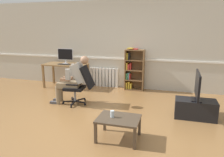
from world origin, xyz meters
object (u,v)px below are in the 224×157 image
at_px(office_chair, 80,84).
at_px(person_seated, 73,78).
at_px(computer_desk, 66,67).
at_px(coffee_table, 118,121).
at_px(tv_stand, 195,109).
at_px(computer_mouse, 73,64).
at_px(radiator, 104,77).
at_px(keyboard, 64,64).
at_px(bookshelf, 133,70).
at_px(tv_screen, 198,86).
at_px(imac_monitor, 65,55).
at_px(drinking_glass, 112,114).

relative_size(office_chair, person_seated, 0.80).
relative_size(computer_desk, coffee_table, 1.92).
relative_size(person_seated, tv_stand, 1.46).
distance_m(computer_mouse, office_chair, 1.49).
distance_m(radiator, person_seated, 1.80).
bearing_deg(keyboard, bookshelf, 11.57).
height_order(keyboard, radiator, keyboard).
xyz_separation_m(keyboard, radiator, (1.12, 0.53, -0.46)).
height_order(person_seated, tv_screen, person_seated).
xyz_separation_m(tv_screen, coffee_table, (-1.34, -1.31, -0.37)).
bearing_deg(tv_screen, imac_monitor, 69.66).
height_order(imac_monitor, office_chair, imac_monitor).
distance_m(office_chair, coffee_table, 1.96).
bearing_deg(tv_stand, tv_screen, -1.43).
distance_m(computer_desk, tv_screen, 4.07).
relative_size(imac_monitor, coffee_table, 0.76).
distance_m(bookshelf, tv_stand, 2.44).
bearing_deg(coffee_table, bookshelf, 96.09).
height_order(tv_screen, coffee_table, tv_screen).
bearing_deg(imac_monitor, person_seated, -55.96).
relative_size(keyboard, coffee_table, 0.53).
bearing_deg(computer_desk, keyboard, -78.55).
xyz_separation_m(tv_stand, coffee_table, (-1.34, -1.31, 0.14)).
bearing_deg(computer_mouse, tv_screen, -20.88).
bearing_deg(radiator, computer_desk, -161.28).
xyz_separation_m(imac_monitor, tv_screen, (3.83, -1.53, -0.33)).
xyz_separation_m(keyboard, office_chair, (1.09, -1.20, -0.24)).
height_order(computer_mouse, radiator, computer_mouse).
relative_size(keyboard, tv_stand, 0.46).
relative_size(tv_stand, tv_screen, 0.96).
bearing_deg(coffee_table, radiator, 112.54).
bearing_deg(coffee_table, person_seated, 137.30).
height_order(keyboard, computer_mouse, computer_mouse).
bearing_deg(drinking_glass, bookshelf, 94.05).
bearing_deg(drinking_glass, computer_mouse, 127.71).
xyz_separation_m(computer_desk, keyboard, (0.03, -0.14, 0.11)).
distance_m(bookshelf, person_seated, 2.04).
bearing_deg(radiator, computer_mouse, -148.82).
bearing_deg(bookshelf, imac_monitor, -174.37).
distance_m(imac_monitor, radiator, 1.42).
bearing_deg(imac_monitor, computer_desk, -68.69).
bearing_deg(keyboard, tv_screen, -19.18).
relative_size(radiator, tv_screen, 1.11).
bearing_deg(bookshelf, tv_screen, -46.27).
height_order(office_chair, drinking_glass, office_chair).
bearing_deg(computer_mouse, office_chair, -56.37).
xyz_separation_m(radiator, office_chair, (-0.03, -1.73, 0.22)).
relative_size(imac_monitor, person_seated, 0.45).
height_order(radiator, drinking_glass, radiator).
relative_size(keyboard, radiator, 0.39).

